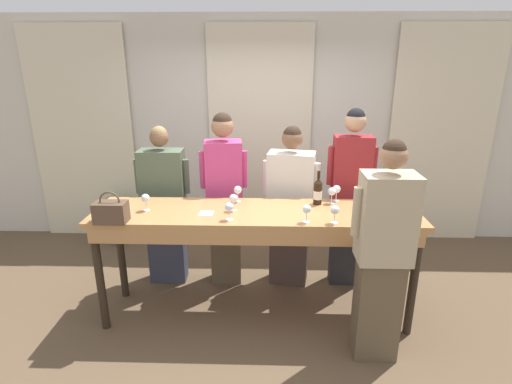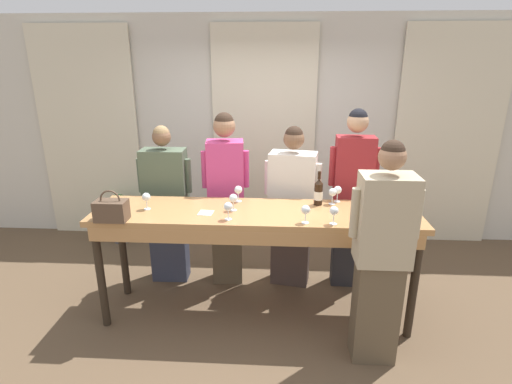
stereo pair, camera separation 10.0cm
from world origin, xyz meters
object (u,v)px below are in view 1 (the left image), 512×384
(guest_olive_jacket, at_px, (164,207))
(potted_plant, at_px, (115,217))
(wine_glass_center_right, at_px, (335,210))
(wine_glass_by_handbag, at_px, (403,195))
(wine_bottle, at_px, (318,192))
(wine_glass_center_left, at_px, (395,208))
(wine_glass_front_right, at_px, (307,210))
(wine_glass_back_left, at_px, (233,199))
(wine_glass_back_right, at_px, (398,198))
(wine_glass_front_mid, at_px, (371,195))
(host_pouring, at_px, (383,254))
(wine_glass_center_mid, at_px, (145,199))
(wine_glass_by_bottle, at_px, (238,190))
(wine_glass_front_left, at_px, (332,192))
(guest_cream_sweater, at_px, (290,207))
(guest_pink_top, at_px, (224,198))
(wine_glass_near_host, at_px, (229,207))
(tasting_bar, at_px, (256,224))
(handbag, at_px, (111,212))
(wine_glass_back_mid, at_px, (337,190))
(guest_striped_shirt, at_px, (350,196))

(guest_olive_jacket, height_order, potted_plant, guest_olive_jacket)
(wine_glass_center_right, height_order, wine_glass_by_handbag, same)
(wine_bottle, bearing_deg, wine_glass_center_right, -79.35)
(wine_glass_center_left, bearing_deg, wine_glass_front_right, -176.24)
(wine_glass_back_left, distance_m, wine_glass_back_right, 1.42)
(wine_glass_back_left, bearing_deg, wine_glass_front_mid, 6.72)
(wine_glass_center_right, relative_size, host_pouring, 0.08)
(wine_glass_center_mid, distance_m, guest_olive_jacket, 0.68)
(wine_glass_by_bottle, bearing_deg, wine_glass_front_left, -1.42)
(wine_glass_by_bottle, height_order, wine_glass_by_handbag, same)
(wine_glass_back_left, bearing_deg, wine_glass_back_right, 2.61)
(guest_olive_jacket, bearing_deg, host_pouring, -29.84)
(wine_glass_center_left, height_order, guest_cream_sweater, guest_cream_sweater)
(wine_glass_center_left, bearing_deg, potted_plant, 150.88)
(guest_cream_sweater, xyz_separation_m, host_pouring, (0.63, -1.10, 0.05))
(wine_bottle, distance_m, guest_cream_sweater, 0.55)
(wine_glass_back_left, relative_size, guest_pink_top, 0.08)
(wine_bottle, relative_size, wine_glass_near_host, 2.07)
(tasting_bar, bearing_deg, guest_olive_jacket, 147.35)
(wine_glass_near_host, bearing_deg, guest_pink_top, 99.03)
(wine_glass_center_left, bearing_deg, handbag, -177.91)
(wine_glass_front_right, height_order, wine_glass_by_bottle, same)
(tasting_bar, xyz_separation_m, wine_bottle, (0.55, 0.21, 0.23))
(wine_bottle, relative_size, wine_glass_center_mid, 2.07)
(handbag, xyz_separation_m, wine_glass_front_mid, (2.17, 0.42, 0.02))
(wine_bottle, bearing_deg, host_pouring, -59.55)
(wine_glass_front_mid, bearing_deg, wine_glass_back_mid, 153.25)
(wine_glass_front_right, distance_m, wine_glass_back_left, 0.65)
(wine_glass_center_mid, relative_size, wine_glass_back_mid, 1.00)
(guest_pink_top, relative_size, potted_plant, 2.78)
(wine_glass_near_host, bearing_deg, guest_olive_jacket, 133.14)
(wine_glass_front_right, height_order, wine_glass_center_right, same)
(wine_glass_front_left, relative_size, guest_olive_jacket, 0.09)
(guest_pink_top, xyz_separation_m, host_pouring, (1.30, -1.10, -0.04))
(wine_glass_center_right, distance_m, guest_cream_sweater, 0.94)
(wine_glass_front_left, relative_size, wine_glass_back_right, 1.00)
(wine_glass_front_mid, relative_size, guest_pink_top, 0.08)
(wine_glass_front_right, bearing_deg, tasting_bar, 152.21)
(wine_glass_front_left, bearing_deg, wine_glass_back_mid, 52.07)
(wine_glass_near_host, relative_size, wine_glass_by_bottle, 1.00)
(handbag, relative_size, guest_cream_sweater, 0.15)
(handbag, height_order, wine_glass_front_mid, handbag)
(guest_cream_sweater, bearing_deg, wine_glass_center_mid, -154.75)
(guest_cream_sweater, relative_size, potted_plant, 2.59)
(guest_striped_shirt, bearing_deg, wine_glass_back_right, -60.38)
(wine_glass_center_left, distance_m, wine_glass_near_host, 1.33)
(guest_olive_jacket, relative_size, guest_cream_sweater, 1.00)
(wine_glass_back_mid, relative_size, wine_glass_by_bottle, 1.00)
(wine_glass_center_right, xyz_separation_m, wine_glass_near_host, (-0.85, 0.05, 0.00))
(wine_glass_center_left, relative_size, wine_glass_near_host, 1.00)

